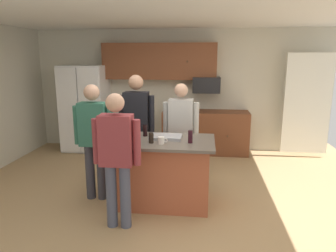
# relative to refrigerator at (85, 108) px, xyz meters

# --- Properties ---
(floor) EXTENTS (7.04, 7.04, 0.00)m
(floor) POSITION_rel_refrigerator_xyz_m (2.00, -2.38, -0.92)
(floor) COLOR tan
(floor) RESTS_ON ground
(ceiling) EXTENTS (7.04, 7.04, 0.00)m
(ceiling) POSITION_rel_refrigerator_xyz_m (2.00, -2.38, 1.68)
(ceiling) COLOR white
(back_wall) EXTENTS (6.40, 0.10, 2.60)m
(back_wall) POSITION_rel_refrigerator_xyz_m (2.00, 0.42, 0.38)
(back_wall) COLOR beige
(back_wall) RESTS_ON ground
(french_door_window_panel) EXTENTS (0.90, 0.06, 2.00)m
(french_door_window_panel) POSITION_rel_refrigerator_xyz_m (4.60, 0.02, 0.18)
(french_door_window_panel) COLOR white
(french_door_window_panel) RESTS_ON ground
(cabinet_run_upper) EXTENTS (2.40, 0.38, 0.75)m
(cabinet_run_upper) POSITION_rel_refrigerator_xyz_m (1.60, 0.22, 1.00)
(cabinet_run_upper) COLOR brown
(cabinet_run_lower) EXTENTS (1.80, 0.63, 0.90)m
(cabinet_run_lower) POSITION_rel_refrigerator_xyz_m (2.60, 0.10, -0.47)
(cabinet_run_lower) COLOR brown
(cabinet_run_lower) RESTS_ON ground
(refrigerator) EXTENTS (0.93, 0.76, 1.84)m
(refrigerator) POSITION_rel_refrigerator_xyz_m (0.00, 0.00, 0.00)
(refrigerator) COLOR white
(refrigerator) RESTS_ON ground
(microwave_over_range) EXTENTS (0.56, 0.40, 0.32)m
(microwave_over_range) POSITION_rel_refrigerator_xyz_m (2.60, 0.12, 0.53)
(microwave_over_range) COLOR black
(kitchen_island) EXTENTS (1.33, 0.87, 0.92)m
(kitchen_island) POSITION_rel_refrigerator_xyz_m (2.06, -2.37, -0.45)
(kitchen_island) COLOR #AD5638
(kitchen_island) RESTS_ON ground
(person_guest_by_door) EXTENTS (0.57, 0.23, 1.76)m
(person_guest_by_door) POSITION_rel_refrigerator_xyz_m (1.52, -1.71, 0.10)
(person_guest_by_door) COLOR tan
(person_guest_by_door) RESTS_ON ground
(person_guest_left) EXTENTS (0.57, 0.22, 1.66)m
(person_guest_left) POSITION_rel_refrigerator_xyz_m (1.05, -2.35, 0.04)
(person_guest_left) COLOR #383842
(person_guest_left) RESTS_ON ground
(person_host_foreground) EXTENTS (0.57, 0.22, 1.62)m
(person_host_foreground) POSITION_rel_refrigerator_xyz_m (2.21, -1.60, 0.01)
(person_host_foreground) COLOR tan
(person_host_foreground) RESTS_ON ground
(person_elder_center) EXTENTS (0.57, 0.22, 1.63)m
(person_elder_center) POSITION_rel_refrigerator_xyz_m (1.58, -3.06, 0.02)
(person_elder_center) COLOR #4C5166
(person_elder_center) RESTS_ON ground
(glass_stout_tall) EXTENTS (0.07, 0.07, 0.14)m
(glass_stout_tall) POSITION_rel_refrigerator_xyz_m (1.89, -2.54, 0.07)
(glass_stout_tall) COLOR black
(glass_stout_tall) RESTS_ON kitchen_island
(mug_blue_stoneware) EXTENTS (0.13, 0.09, 0.11)m
(mug_blue_stoneware) POSITION_rel_refrigerator_xyz_m (1.58, -2.36, 0.05)
(mug_blue_stoneware) COLOR #4C6B99
(mug_blue_stoneware) RESTS_ON kitchen_island
(mug_ceramic_white) EXTENTS (0.13, 0.08, 0.10)m
(mug_ceramic_white) POSITION_rel_refrigerator_xyz_m (2.03, -2.57, 0.05)
(mug_ceramic_white) COLOR white
(mug_ceramic_white) RESTS_ON kitchen_island
(glass_dark_ale) EXTENTS (0.07, 0.07, 0.15)m
(glass_dark_ale) POSITION_rel_refrigerator_xyz_m (1.72, -2.58, 0.08)
(glass_dark_ale) COLOR black
(glass_dark_ale) RESTS_ON kitchen_island
(glass_short_whisky) EXTENTS (0.06, 0.06, 0.17)m
(glass_short_whisky) POSITION_rel_refrigerator_xyz_m (2.40, -2.47, 0.08)
(glass_short_whisky) COLOR black
(glass_short_whisky) RESTS_ON kitchen_island
(glass_pilsner) EXTENTS (0.06, 0.06, 0.17)m
(glass_pilsner) POSITION_rel_refrigerator_xyz_m (1.75, -2.19, 0.08)
(glass_pilsner) COLOR black
(glass_pilsner) RESTS_ON kitchen_island
(serving_tray) EXTENTS (0.44, 0.30, 0.04)m
(serving_tray) POSITION_rel_refrigerator_xyz_m (2.05, -2.28, 0.02)
(serving_tray) COLOR #B7B7BC
(serving_tray) RESTS_ON kitchen_island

